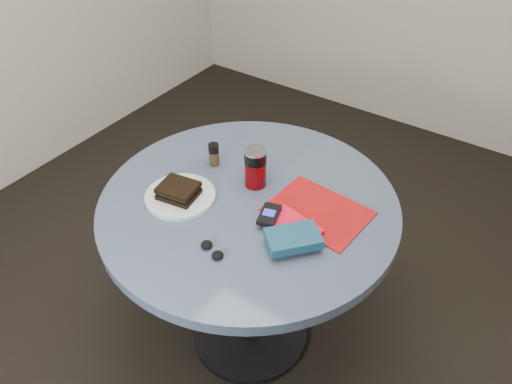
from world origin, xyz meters
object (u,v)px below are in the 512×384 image
Objects in this scene: pepper_grinder at (214,154)px; magazine at (318,211)px; plate at (180,196)px; headphones at (212,250)px; soda_can at (255,168)px; sandwich at (178,191)px; red_book at (292,227)px; novel at (293,238)px; mp3_player at (269,215)px; table at (249,235)px.

pepper_grinder is 0.28× the size of magazine.
headphones reaches higher than plate.
pepper_grinder is (-0.19, 0.01, -0.03)m from soda_can.
magazine is at bearing -1.55° from soda_can.
red_book is at bearing 11.94° from sandwich.
headphones is at bearing 171.03° from novel.
magazine is 1.96× the size of novel.
mp3_player is (-0.08, -0.01, 0.02)m from red_book.
plate is 0.22m from pepper_grinder.
soda_can is at bearing -176.57° from magazine.
table is at bearing -155.48° from magazine.
pepper_grinder is at bearing -177.57° from magazine.
sandwich is at bearing -85.30° from plate.
magazine is at bearing 45.35° from novel.
pepper_grinder is 0.44m from headphones.
mp3_player reaches higher than headphones.
headphones is (0.05, -0.26, 0.17)m from table.
magazine is (0.25, -0.01, -0.07)m from soda_can.
magazine is at bearing 88.05° from red_book.
magazine is 2.81× the size of mp3_player.
magazine is 1.81× the size of red_book.
headphones is (0.24, -0.14, 0.00)m from plate.
soda_can is at bearing 137.03° from mp3_player.
mp3_player reaches higher than plate.
red_book is 0.08m from mp3_player.
soda_can reaches higher than pepper_grinder.
plate is 0.43m from novel.
red_book is 0.26m from headphones.
headphones is at bearing -29.59° from plate.
mp3_player is at bearing 107.00° from novel.
pepper_grinder is at bearing 155.95° from table.
mp3_player reaches higher than magazine.
pepper_grinder reaches higher than red_book.
magazine is 0.38m from headphones.
headphones is (0.24, -0.13, -0.03)m from sandwich.
plate is 0.32m from mp3_player.
plate is 2.73× the size of pepper_grinder.
plate is 1.73× the size of sandwich.
table is 5.88× the size of red_book.
soda_can reaches higher than table.
mp3_player is at bearing -125.68° from magazine.
table is 0.29m from magazine.
red_book is (0.22, -0.13, -0.06)m from soda_can.
soda_can reaches higher than novel.
sandwich is 0.96× the size of soda_can.
novel is 1.44× the size of mp3_player.
magazine is (0.44, -0.02, -0.04)m from pepper_grinder.
pepper_grinder is 0.44m from magazine.
pepper_grinder is at bearing 156.32° from mp3_player.
magazine is (0.22, 0.08, 0.17)m from table.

